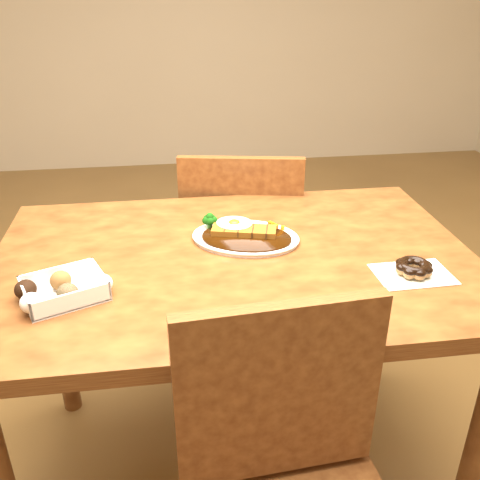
{
  "coord_description": "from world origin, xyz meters",
  "views": [
    {
      "loc": [
        -0.15,
        -1.17,
        1.38
      ],
      "look_at": [
        0.01,
        -0.04,
        0.81
      ],
      "focal_mm": 40.0,
      "sensor_mm": 36.0,
      "label": 1
    }
  ],
  "objects": [
    {
      "name": "pon_de_ring",
      "position": [
        0.4,
        -0.15,
        0.77
      ],
      "size": [
        0.18,
        0.13,
        0.03
      ],
      "rotation": [
        0.0,
        0.0,
        0.03
      ],
      "color": "silver",
      "rests_on": "table"
    },
    {
      "name": "chair_far",
      "position": [
        0.1,
        0.54,
        0.48
      ],
      "size": [
        0.49,
        0.49,
        0.87
      ],
      "rotation": [
        0.0,
        0.0,
        2.96
      ],
      "color": "#4C220F",
      "rests_on": "ground"
    },
    {
      "name": "katsu_curry_plate",
      "position": [
        0.04,
        0.08,
        0.76
      ],
      "size": [
        0.32,
        0.27,
        0.06
      ],
      "rotation": [
        0.0,
        0.0,
        -0.32
      ],
      "color": "white",
      "rests_on": "table"
    },
    {
      "name": "donut_box",
      "position": [
        -0.39,
        -0.14,
        0.77
      ],
      "size": [
        0.21,
        0.18,
        0.05
      ],
      "rotation": [
        0.0,
        0.0,
        0.39
      ],
      "color": "white",
      "rests_on": "table"
    },
    {
      "name": "ground",
      "position": [
        0.0,
        0.0,
        0.0
      ],
      "size": [
        6.0,
        6.0,
        0.0
      ],
      "primitive_type": "plane",
      "color": "brown",
      "rests_on": "ground"
    },
    {
      "name": "table",
      "position": [
        0.0,
        0.0,
        0.65
      ],
      "size": [
        1.2,
        0.8,
        0.75
      ],
      "color": "#4C220F",
      "rests_on": "ground"
    }
  ]
}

